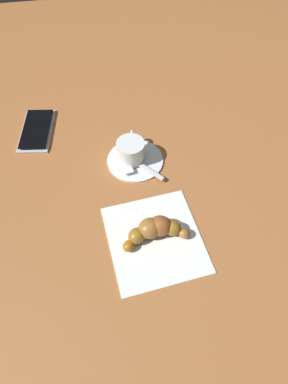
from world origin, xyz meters
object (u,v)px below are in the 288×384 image
at_px(saucer, 135,160).
at_px(croissant, 154,229).
at_px(sugar_packet, 125,164).
at_px(teaspoon, 133,160).
at_px(cell_phone, 37,130).
at_px(napkin, 155,239).
at_px(espresso_cup, 131,150).

bearing_deg(saucer, croissant, -177.59).
bearing_deg(saucer, sugar_packet, 124.47).
bearing_deg(teaspoon, cell_phone, 57.05).
xyz_separation_m(teaspoon, napkin, (-0.19, -0.01, -0.01)).
distance_m(espresso_cup, sugar_packet, 0.03).
relative_size(espresso_cup, croissant, 0.63).
xyz_separation_m(saucer, sugar_packet, (-0.02, 0.02, 0.01)).
bearing_deg(cell_phone, teaspoon, -122.95).
relative_size(espresso_cup, cell_phone, 0.57).
bearing_deg(espresso_cup, cell_phone, 59.20).
relative_size(saucer, espresso_cup, 1.46).
height_order(teaspoon, sugar_packet, teaspoon).
distance_m(napkin, croissant, 0.02).
bearing_deg(napkin, saucer, 2.18).
height_order(saucer, sugar_packet, sugar_packet).
height_order(sugar_packet, cell_phone, sugar_packet).
xyz_separation_m(espresso_cup, napkin, (-0.21, -0.02, -0.03)).
distance_m(teaspoon, croissant, 0.18).
xyz_separation_m(sugar_packet, cell_phone, (0.15, 0.20, -0.01)).
bearing_deg(sugar_packet, cell_phone, -139.30).
height_order(espresso_cup, napkin, espresso_cup).
distance_m(saucer, espresso_cup, 0.03).
bearing_deg(teaspoon, croissant, -176.03).
bearing_deg(napkin, teaspoon, 3.65).
bearing_deg(sugar_packet, napkin, -2.81).
relative_size(saucer, sugar_packet, 2.23).
height_order(napkin, croissant, croissant).
relative_size(sugar_packet, cell_phone, 0.37).
xyz_separation_m(sugar_packet, croissant, (-0.17, -0.03, 0.01)).
relative_size(espresso_cup, teaspoon, 0.84).
distance_m(sugar_packet, cell_phone, 0.25).
bearing_deg(croissant, napkin, 177.92).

